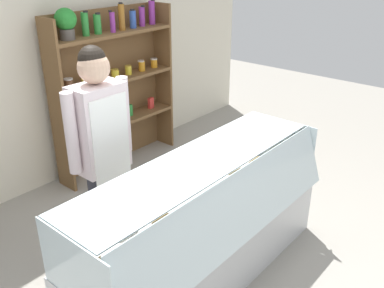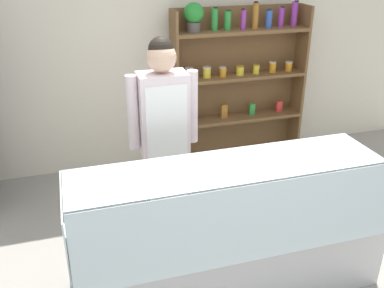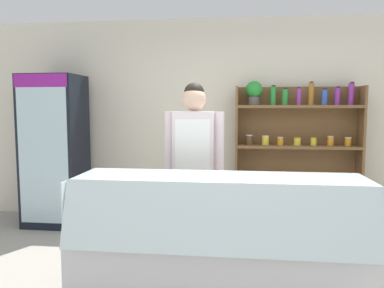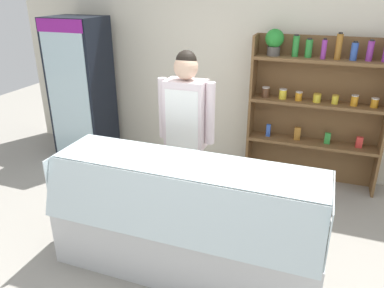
# 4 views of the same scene
# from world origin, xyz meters

# --- Properties ---
(ground_plane) EXTENTS (12.00, 12.00, 0.00)m
(ground_plane) POSITION_xyz_m (0.00, 0.00, 0.00)
(ground_plane) COLOR gray
(back_wall) EXTENTS (6.80, 0.10, 2.70)m
(back_wall) POSITION_xyz_m (0.00, 2.19, 1.35)
(back_wall) COLOR silver
(back_wall) RESTS_ON ground
(shelving_unit) EXTENTS (1.55, 0.29, 1.86)m
(shelving_unit) POSITION_xyz_m (0.82, 1.95, 1.04)
(shelving_unit) COLOR brown
(shelving_unit) RESTS_ON ground
(deli_display_case) EXTENTS (2.25, 0.75, 1.01)m
(deli_display_case) POSITION_xyz_m (-0.04, -0.09, 0.31)
(deli_display_case) COLOR silver
(deli_display_case) RESTS_ON ground
(shop_clerk) EXTENTS (0.58, 0.25, 1.77)m
(shop_clerk) POSITION_xyz_m (-0.32, 0.68, 1.06)
(shop_clerk) COLOR #2D2D38
(shop_clerk) RESTS_ON ground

